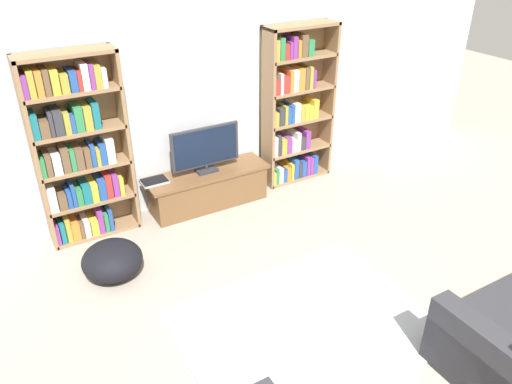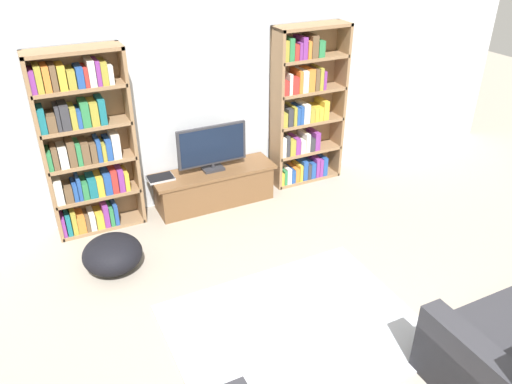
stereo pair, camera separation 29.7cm
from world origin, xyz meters
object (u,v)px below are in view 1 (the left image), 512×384
Objects in this scene: laptop at (154,181)px; beanbag_ottoman at (112,260)px; bookshelf_right at (293,109)px; bookshelf_left at (78,151)px; television at (205,149)px; tv_stand at (208,188)px.

beanbag_ottoman is at bearing -132.62° from laptop.
bookshelf_right reaches higher than beanbag_ottoman.
bookshelf_left is 2.56m from bookshelf_right.
bookshelf_left and bookshelf_right have the same top height.
bookshelf_right is at bearing 4.19° from television.
tv_stand is at bearing -90.00° from television.
tv_stand is at bearing -5.31° from laptop.
bookshelf_left is at bearing 176.19° from television.
bookshelf_right is (2.56, 0.00, -0.03)m from bookshelf_left.
laptop is at bearing -3.46° from bookshelf_left.
television is (0.00, 0.01, 0.50)m from tv_stand.
television is at bearing 29.37° from beanbag_ottoman.
tv_stand is at bearing -175.28° from bookshelf_right.
tv_stand is at bearing 28.99° from beanbag_ottoman.
bookshelf_left reaches higher than laptop.
tv_stand is 2.54× the size of beanbag_ottoman.
bookshelf_left is 3.43× the size of beanbag_ottoman.
television is 0.66m from laptop.
television reaches higher than tv_stand.
laptop is at bearing 47.38° from beanbag_ottoman.
laptop is 1.12m from beanbag_ottoman.
bookshelf_right is at bearing 1.43° from laptop.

